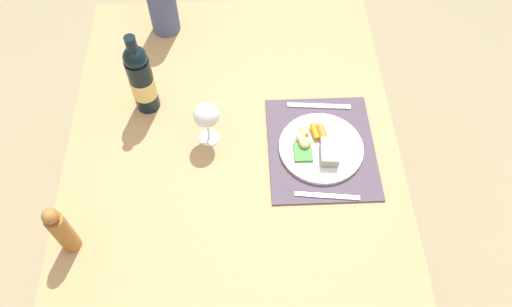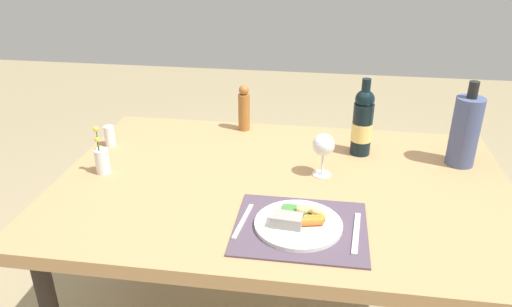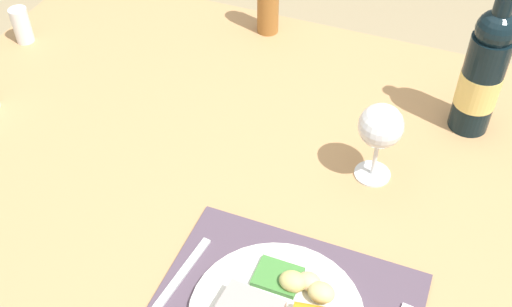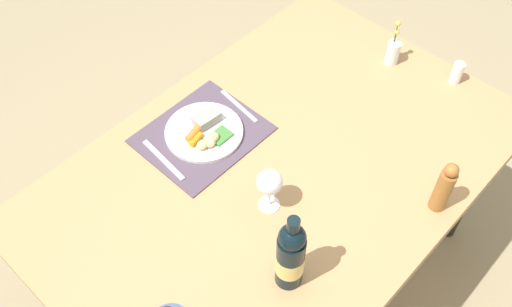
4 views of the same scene
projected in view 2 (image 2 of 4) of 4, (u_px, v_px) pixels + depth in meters
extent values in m
cube|color=tan|center=(282.00, 188.00, 1.71)|extent=(1.57, 1.03, 0.05)
cylinder|color=#2B2520|center=(146.00, 204.00, 2.34)|extent=(0.06, 0.06, 0.72)
cylinder|color=#2B2520|center=(445.00, 228.00, 2.16)|extent=(0.06, 0.06, 0.72)
cube|color=#504151|center=(301.00, 228.00, 1.44)|extent=(0.39, 0.33, 0.01)
cylinder|color=white|center=(298.00, 224.00, 1.44)|extent=(0.26, 0.26, 0.01)
cube|color=gray|center=(287.00, 220.00, 1.42)|extent=(0.09, 0.06, 0.03)
cylinder|color=orange|center=(312.00, 221.00, 1.42)|extent=(0.07, 0.04, 0.03)
cylinder|color=orange|center=(316.00, 218.00, 1.44)|extent=(0.06, 0.03, 0.02)
ellipsoid|color=#C9C070|center=(302.00, 209.00, 1.48)|extent=(0.04, 0.04, 0.03)
ellipsoid|color=#D4AF7E|center=(309.00, 209.00, 1.48)|extent=(0.04, 0.03, 0.02)
ellipsoid|color=#C4BC7A|center=(317.00, 211.00, 1.47)|extent=(0.04, 0.03, 0.03)
cube|color=#408137|center=(293.00, 210.00, 1.49)|extent=(0.07, 0.06, 0.01)
cube|color=silver|center=(243.00, 221.00, 1.46)|extent=(0.04, 0.19, 0.00)
cube|color=silver|center=(356.00, 233.00, 1.41)|extent=(0.03, 0.21, 0.00)
cylinder|color=#47537F|center=(465.00, 132.00, 1.77)|extent=(0.10, 0.10, 0.26)
cylinder|color=black|center=(473.00, 90.00, 1.70)|extent=(0.04, 0.04, 0.06)
cylinder|color=silver|center=(102.00, 161.00, 1.74)|extent=(0.05, 0.05, 0.09)
cylinder|color=#3F7233|center=(99.00, 152.00, 1.72)|extent=(0.00, 0.00, 0.17)
sphere|color=#F3BB43|center=(96.00, 129.00, 1.68)|extent=(0.02, 0.02, 0.02)
cylinder|color=#3F7233|center=(100.00, 156.00, 1.73)|extent=(0.00, 0.00, 0.13)
sphere|color=#F9B63E|center=(97.00, 139.00, 1.70)|extent=(0.02, 0.02, 0.02)
cylinder|color=black|center=(362.00, 129.00, 1.86)|extent=(0.08, 0.08, 0.20)
sphere|color=black|center=(365.00, 99.00, 1.81)|extent=(0.07, 0.07, 0.07)
cylinder|color=black|center=(366.00, 88.00, 1.79)|extent=(0.03, 0.03, 0.07)
cylinder|color=#ECCF70|center=(362.00, 132.00, 1.87)|extent=(0.08, 0.08, 0.07)
cylinder|color=#9D632C|center=(244.00, 112.00, 2.09)|extent=(0.05, 0.05, 0.16)
sphere|color=#9D632C|center=(244.00, 90.00, 2.04)|extent=(0.04, 0.04, 0.04)
cylinder|color=white|center=(110.00, 136.00, 1.95)|extent=(0.04, 0.04, 0.08)
cylinder|color=white|center=(322.00, 174.00, 1.75)|extent=(0.07, 0.07, 0.00)
cylinder|color=white|center=(322.00, 164.00, 1.73)|extent=(0.01, 0.01, 0.08)
sphere|color=white|center=(324.00, 145.00, 1.69)|extent=(0.08, 0.08, 0.08)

